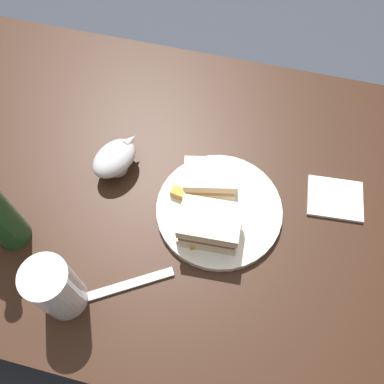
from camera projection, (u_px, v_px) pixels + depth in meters
ground_plane at (177, 281)px, 1.48m from camera, size 6.00×6.00×0.00m
dining_table at (173, 246)px, 1.17m from camera, size 1.24×0.78×0.71m
plate at (219, 210)px, 0.82m from camera, size 0.25×0.25×0.02m
sandwich_half_left at (210, 179)px, 0.82m from camera, size 0.11×0.09×0.05m
sandwich_half_right at (209, 225)px, 0.76m from camera, size 0.12×0.08×0.07m
potato_wedge_front at (194, 231)px, 0.78m from camera, size 0.04×0.03×0.02m
potato_wedge_middle at (196, 195)px, 0.82m from camera, size 0.04×0.05×0.02m
potato_wedge_back at (198, 227)px, 0.79m from camera, size 0.04×0.02×0.02m
potato_wedge_left_edge at (180, 193)px, 0.82m from camera, size 0.04×0.03×0.02m
potato_wedge_right_edge at (193, 235)px, 0.78m from camera, size 0.04×0.06×0.02m
pint_glass at (57, 290)px, 0.70m from camera, size 0.08×0.08×0.14m
gravy_boat at (115, 158)px, 0.84m from camera, size 0.11×0.12×0.06m
napkin at (335, 198)px, 0.84m from camera, size 0.12×0.10×0.01m
fork at (126, 286)px, 0.76m from camera, size 0.16×0.11×0.01m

